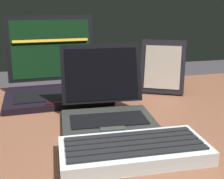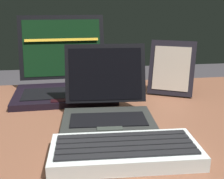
% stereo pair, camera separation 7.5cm
% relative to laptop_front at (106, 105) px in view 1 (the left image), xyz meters
% --- Properties ---
extents(desk, '(1.66, 0.78, 0.73)m').
position_rel_laptop_front_xyz_m(desk, '(-0.08, 0.01, -0.14)').
color(desk, brown).
rests_on(desk, ground).
extents(laptop_front, '(0.26, 0.24, 0.20)m').
position_rel_laptop_front_xyz_m(laptop_front, '(0.00, 0.00, 0.00)').
color(laptop_front, '#2B2D2B').
rests_on(laptop_front, desk).
extents(laptop_rear, '(0.35, 0.31, 0.27)m').
position_rel_laptop_front_xyz_m(laptop_rear, '(-0.12, 0.26, 0.01)').
color(laptop_rear, black).
rests_on(laptop_rear, desk).
extents(external_keyboard, '(0.32, 0.16, 0.03)m').
position_rel_laptop_front_xyz_m(external_keyboard, '(0.01, -0.22, -0.03)').
color(external_keyboard, silver).
rests_on(external_keyboard, desk).
extents(photo_frame, '(0.17, 0.13, 0.19)m').
position_rel_laptop_front_xyz_m(photo_frame, '(0.25, 0.19, 0.05)').
color(photo_frame, black).
rests_on(photo_frame, desk).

